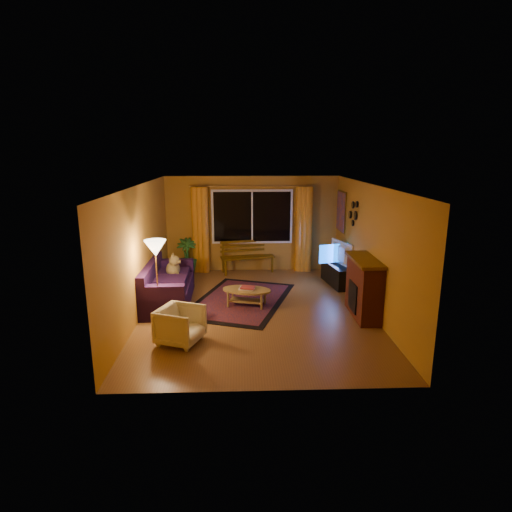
{
  "coord_description": "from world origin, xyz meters",
  "views": [
    {
      "loc": [
        -0.33,
        -8.13,
        3.14
      ],
      "look_at": [
        0.0,
        0.3,
        1.05
      ],
      "focal_mm": 30.0,
      "sensor_mm": 36.0,
      "label": 1
    }
  ],
  "objects_px": {
    "bench": "(248,265)",
    "tv_console": "(337,275)",
    "coffee_table": "(247,298)",
    "sofa": "(168,283)",
    "armchair": "(180,323)",
    "floor_lamp": "(157,281)"
  },
  "relations": [
    {
      "from": "tv_console",
      "to": "sofa",
      "type": "bearing_deg",
      "value": -172.63
    },
    {
      "from": "coffee_table",
      "to": "tv_console",
      "type": "xyz_separation_m",
      "value": [
        2.19,
        1.39,
        0.06
      ]
    },
    {
      "from": "armchair",
      "to": "coffee_table",
      "type": "height_order",
      "value": "armchair"
    },
    {
      "from": "armchair",
      "to": "sofa",
      "type": "bearing_deg",
      "value": 36.45
    },
    {
      "from": "floor_lamp",
      "to": "coffee_table",
      "type": "height_order",
      "value": "floor_lamp"
    },
    {
      "from": "floor_lamp",
      "to": "tv_console",
      "type": "xyz_separation_m",
      "value": [
        3.86,
        2.14,
        -0.54
      ]
    },
    {
      "from": "bench",
      "to": "floor_lamp",
      "type": "relative_size",
      "value": 0.89
    },
    {
      "from": "coffee_table",
      "to": "tv_console",
      "type": "relative_size",
      "value": 0.85
    },
    {
      "from": "bench",
      "to": "tv_console",
      "type": "height_order",
      "value": "tv_console"
    },
    {
      "from": "bench",
      "to": "coffee_table",
      "type": "height_order",
      "value": "bench"
    },
    {
      "from": "floor_lamp",
      "to": "tv_console",
      "type": "distance_m",
      "value": 4.44
    },
    {
      "from": "armchair",
      "to": "floor_lamp",
      "type": "height_order",
      "value": "floor_lamp"
    },
    {
      "from": "armchair",
      "to": "coffee_table",
      "type": "distance_m",
      "value": 2.05
    },
    {
      "from": "bench",
      "to": "sofa",
      "type": "bearing_deg",
      "value": -140.22
    },
    {
      "from": "bench",
      "to": "coffee_table",
      "type": "distance_m",
      "value": 2.52
    },
    {
      "from": "armchair",
      "to": "coffee_table",
      "type": "relative_size",
      "value": 0.68
    },
    {
      "from": "sofa",
      "to": "armchair",
      "type": "bearing_deg",
      "value": -76.52
    },
    {
      "from": "sofa",
      "to": "coffee_table",
      "type": "height_order",
      "value": "sofa"
    },
    {
      "from": "armchair",
      "to": "floor_lamp",
      "type": "xyz_separation_m",
      "value": [
        -0.53,
        0.95,
        0.44
      ]
    },
    {
      "from": "bench",
      "to": "coffee_table",
      "type": "bearing_deg",
      "value": -104.45
    },
    {
      "from": "sofa",
      "to": "bench",
      "type": "bearing_deg",
      "value": 51.23
    },
    {
      "from": "bench",
      "to": "coffee_table",
      "type": "relative_size",
      "value": 1.38
    }
  ]
}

